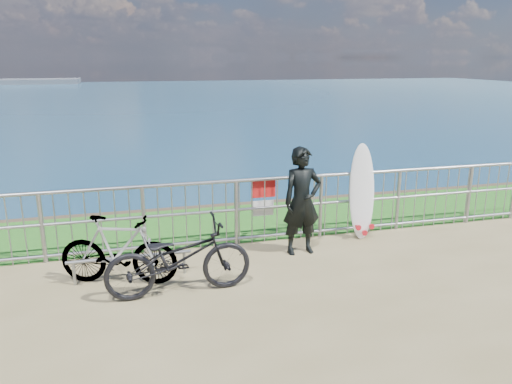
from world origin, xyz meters
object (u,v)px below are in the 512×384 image
object	(u,v)px
surfer	(302,201)
bicycle_far	(118,250)
surfboard	(362,195)
bicycle_near	(179,258)

from	to	relation	value
surfer	bicycle_far	distance (m)	2.88
surfboard	bicycle_far	world-z (taller)	surfboard
surfer	surfboard	world-z (taller)	surfer
bicycle_near	bicycle_far	size ratio (longest dim) A/B	1.17
surfboard	surfer	bearing A→B (deg)	-160.83
surfer	bicycle_near	bearing A→B (deg)	-158.27
surfer	surfboard	distance (m)	1.34
surfboard	bicycle_near	distance (m)	3.60
surfer	surfboard	xyz separation A→B (m)	(1.26, 0.44, -0.10)
surfer	bicycle_near	world-z (taller)	surfer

